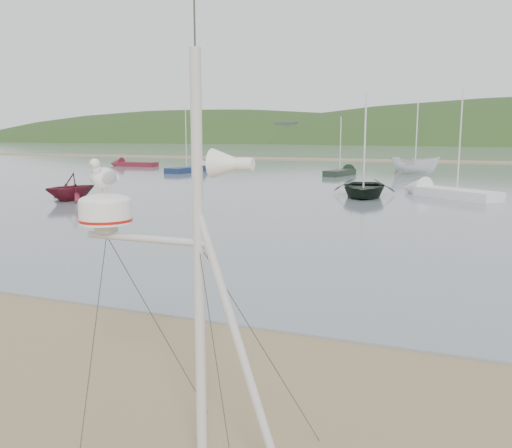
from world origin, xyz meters
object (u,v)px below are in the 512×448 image
at_px(dinghy_red_far, 127,164).
at_px(sailboat_white_near, 433,191).
at_px(boat_white, 416,150).
at_px(sailboat_blue_near, 197,169).
at_px(mast_rig, 192,362).
at_px(boat_dark, 365,152).
at_px(boat_red, 70,174).
at_px(sailboat_dark_mid, 346,172).

xyz_separation_m(dinghy_red_far, sailboat_white_near, (34.05, -17.98, 0.01)).
relative_size(boat_white, sailboat_blue_near, 0.66).
relative_size(mast_rig, boat_white, 1.21).
bearing_deg(sailboat_white_near, boat_dark, -147.64).
xyz_separation_m(boat_red, boat_white, (15.52, 25.47, 0.78)).
bearing_deg(sailboat_white_near, mast_rig, -91.11).
distance_m(sailboat_blue_near, sailboat_white_near, 26.43).
bearing_deg(dinghy_red_far, sailboat_white_near, -27.84).
bearing_deg(boat_dark, sailboat_blue_near, 131.91).
height_order(boat_dark, sailboat_white_near, sailboat_white_near).
distance_m(dinghy_red_far, sailboat_dark_mid, 25.99).
bearing_deg(sailboat_blue_near, sailboat_white_near, -30.46).
bearing_deg(boat_red, dinghy_red_far, 139.27).
height_order(boat_red, sailboat_white_near, sailboat_white_near).
height_order(boat_white, sailboat_white_near, sailboat_white_near).
relative_size(boat_red, dinghy_red_far, 0.48).
relative_size(boat_red, sailboat_white_near, 0.44).
xyz_separation_m(mast_rig, boat_dark, (-3.13, 26.47, 1.28)).
bearing_deg(sailboat_blue_near, boat_red, -78.57).
xyz_separation_m(boat_red, sailboat_blue_near, (-4.75, 23.48, -1.17)).
xyz_separation_m(boat_dark, boat_red, (-14.34, -7.74, -1.10)).
xyz_separation_m(boat_dark, dinghy_red_far, (-30.36, 20.32, -2.28)).
bearing_deg(sailboat_white_near, dinghy_red_far, 152.16).
bearing_deg(sailboat_dark_mid, sailboat_blue_near, -176.66).
bearing_deg(sailboat_white_near, boat_white, 99.29).
bearing_deg(boat_dark, mast_rig, -91.84).
bearing_deg(boat_dark, sailboat_white_near, 23.77).
height_order(mast_rig, sailboat_blue_near, sailboat_blue_near).
relative_size(mast_rig, sailboat_white_near, 0.81).
bearing_deg(boat_white, dinghy_red_far, 106.23).
bearing_deg(boat_red, sailboat_dark_mid, 87.82).
distance_m(sailboat_white_near, sailboat_dark_mid, 16.50).
relative_size(boat_red, sailboat_dark_mid, 0.51).
bearing_deg(sailboat_dark_mid, boat_red, -111.75).
distance_m(sailboat_blue_near, dinghy_red_far, 12.16).
distance_m(boat_dark, boat_white, 17.76).
bearing_deg(dinghy_red_far, boat_white, -4.71).
bearing_deg(boat_dark, boat_red, -160.22).
xyz_separation_m(mast_rig, sailboat_dark_mid, (-7.77, 43.05, -0.99)).
bearing_deg(mast_rig, boat_red, 133.02).
relative_size(boat_red, boat_white, 0.65).
distance_m(boat_dark, sailboat_white_near, 4.93).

